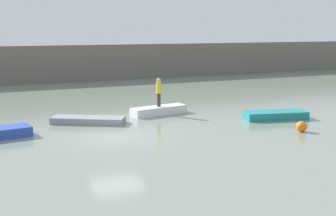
{
  "coord_description": "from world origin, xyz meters",
  "views": [
    {
      "loc": [
        -5.89,
        -19.83,
        5.13
      ],
      "look_at": [
        3.45,
        1.61,
        0.88
      ],
      "focal_mm": 46.69,
      "sensor_mm": 36.0,
      "label": 1
    }
  ],
  "objects_px": {
    "rowboat_grey": "(88,120)",
    "mooring_buoy": "(301,126)",
    "person_yellow_shirt": "(159,91)",
    "rowboat_white": "(159,110)",
    "rowboat_teal": "(275,115)"
  },
  "relations": [
    {
      "from": "rowboat_grey",
      "to": "person_yellow_shirt",
      "type": "xyz_separation_m",
      "value": [
        4.54,
        0.79,
        1.28
      ]
    },
    {
      "from": "mooring_buoy",
      "to": "rowboat_grey",
      "type": "bearing_deg",
      "value": 146.18
    },
    {
      "from": "rowboat_white",
      "to": "rowboat_teal",
      "type": "bearing_deg",
      "value": -44.82
    },
    {
      "from": "rowboat_white",
      "to": "mooring_buoy",
      "type": "xyz_separation_m",
      "value": [
        4.88,
        -7.1,
        0.03
      ]
    },
    {
      "from": "rowboat_white",
      "to": "person_yellow_shirt",
      "type": "height_order",
      "value": "person_yellow_shirt"
    },
    {
      "from": "rowboat_teal",
      "to": "person_yellow_shirt",
      "type": "relative_size",
      "value": 2.09
    },
    {
      "from": "rowboat_grey",
      "to": "mooring_buoy",
      "type": "bearing_deg",
      "value": -3.79
    },
    {
      "from": "rowboat_white",
      "to": "person_yellow_shirt",
      "type": "distance_m",
      "value": 1.21
    },
    {
      "from": "rowboat_grey",
      "to": "rowboat_white",
      "type": "bearing_deg",
      "value": 39.85
    },
    {
      "from": "rowboat_grey",
      "to": "person_yellow_shirt",
      "type": "distance_m",
      "value": 4.78
    },
    {
      "from": "rowboat_white",
      "to": "rowboat_teal",
      "type": "relative_size",
      "value": 0.97
    },
    {
      "from": "rowboat_grey",
      "to": "mooring_buoy",
      "type": "xyz_separation_m",
      "value": [
        9.42,
        -6.31,
        0.1
      ]
    },
    {
      "from": "person_yellow_shirt",
      "to": "mooring_buoy",
      "type": "relative_size",
      "value": 3.19
    },
    {
      "from": "rowboat_teal",
      "to": "mooring_buoy",
      "type": "distance_m",
      "value": 3.23
    },
    {
      "from": "rowboat_grey",
      "to": "rowboat_teal",
      "type": "relative_size",
      "value": 1.1
    }
  ]
}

